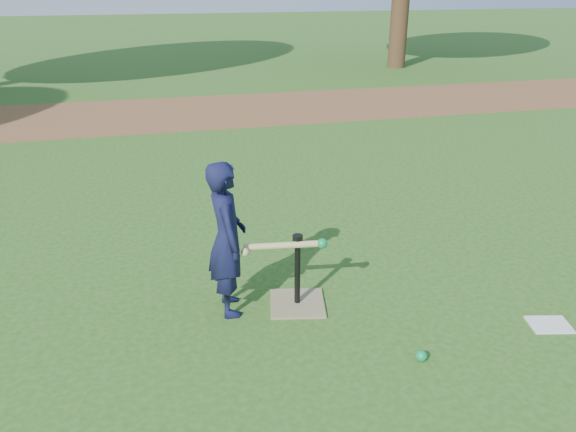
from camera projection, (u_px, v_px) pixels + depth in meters
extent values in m
plane|color=#285116|center=(262.00, 328.00, 4.21)|extent=(80.00, 80.00, 0.00)
cube|color=brown|center=(183.00, 112.00, 10.89)|extent=(24.00, 3.00, 0.01)
imported|color=#111333|center=(227.00, 239.00, 4.22)|extent=(0.30, 0.45, 1.22)
sphere|color=#0C8442|center=(421.00, 356.00, 3.84)|extent=(0.08, 0.08, 0.08)
cube|color=silver|center=(549.00, 325.00, 4.24)|extent=(0.34, 0.29, 0.01)
cube|color=#847954|center=(297.00, 303.00, 4.51)|extent=(0.51, 0.51, 0.02)
cylinder|color=black|center=(297.00, 272.00, 4.40)|extent=(0.05, 0.05, 0.55)
cylinder|color=black|center=(298.00, 239.00, 4.28)|extent=(0.08, 0.08, 0.06)
cylinder|color=tan|center=(283.00, 245.00, 4.25)|extent=(0.60, 0.13, 0.05)
sphere|color=tan|center=(245.00, 252.00, 4.15)|extent=(0.06, 0.06, 0.06)
sphere|color=#0C8442|center=(322.00, 244.00, 4.27)|extent=(0.08, 0.08, 0.08)
cylinder|color=#382316|center=(400.00, 5.00, 15.71)|extent=(0.50, 0.50, 3.42)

